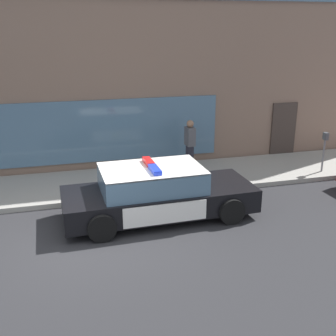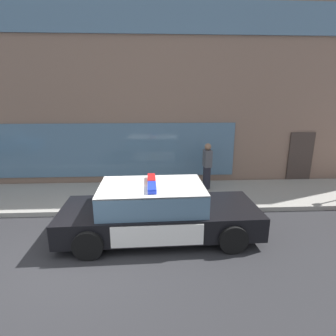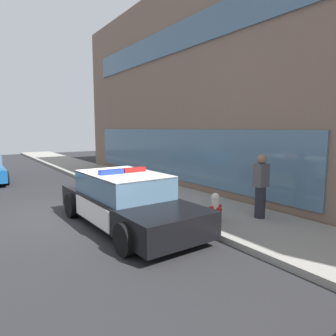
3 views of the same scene
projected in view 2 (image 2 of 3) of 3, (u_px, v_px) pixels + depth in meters
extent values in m
plane|color=#262628|center=(77.00, 254.00, 6.09)|extent=(48.00, 48.00, 0.00)
cube|color=gray|center=(104.00, 197.00, 9.34)|extent=(48.00, 2.75, 0.15)
cube|color=#7A6051|center=(134.00, 80.00, 13.76)|extent=(23.26, 8.59, 8.55)
cube|color=slate|center=(55.00, 151.00, 10.22)|extent=(13.96, 0.08, 2.10)
cube|color=#382D28|center=(300.00, 158.00, 10.81)|extent=(1.00, 0.08, 2.10)
cube|color=slate|center=(122.00, 16.00, 9.09)|extent=(19.54, 0.08, 1.10)
cube|color=black|center=(160.00, 217.00, 6.82)|extent=(5.01, 1.98, 0.60)
cube|color=silver|center=(221.00, 209.00, 6.90)|extent=(1.73, 1.86, 0.05)
cube|color=silver|center=(91.00, 214.00, 6.65)|extent=(1.44, 1.85, 0.05)
cube|color=silver|center=(155.00, 203.00, 7.72)|extent=(2.09, 0.08, 0.51)
cube|color=silver|center=(158.00, 236.00, 5.91)|extent=(2.09, 0.08, 0.51)
cube|color=yellow|center=(155.00, 203.00, 7.73)|extent=(0.22, 0.02, 0.26)
cube|color=slate|center=(152.00, 197.00, 6.65)|extent=(2.62, 1.73, 0.60)
cube|color=silver|center=(152.00, 186.00, 6.58)|extent=(2.62, 1.73, 0.04)
cube|color=red|center=(151.00, 179.00, 6.88)|extent=(0.22, 0.64, 0.11)
cube|color=blue|center=(152.00, 187.00, 6.23)|extent=(0.22, 0.64, 0.11)
cylinder|color=black|center=(213.00, 206.00, 7.88)|extent=(0.69, 0.24, 0.68)
cylinder|color=black|center=(233.00, 239.00, 6.10)|extent=(0.69, 0.24, 0.68)
cylinder|color=black|center=(102.00, 210.00, 7.63)|extent=(0.69, 0.24, 0.68)
cylinder|color=black|center=(88.00, 245.00, 5.85)|extent=(0.69, 0.24, 0.68)
cylinder|color=silver|center=(197.00, 199.00, 8.81)|extent=(0.28, 0.28, 0.10)
cylinder|color=silver|center=(198.00, 191.00, 8.73)|extent=(0.19, 0.19, 0.45)
sphere|color=silver|center=(198.00, 183.00, 8.66)|extent=(0.22, 0.22, 0.22)
cylinder|color=#B21E19|center=(198.00, 181.00, 8.63)|extent=(0.06, 0.06, 0.05)
cylinder|color=#B21E19|center=(198.00, 192.00, 8.59)|extent=(0.09, 0.10, 0.09)
cylinder|color=#B21E19|center=(197.00, 189.00, 8.87)|extent=(0.09, 0.10, 0.09)
cylinder|color=#B21E19|center=(202.00, 192.00, 8.75)|extent=(0.10, 0.12, 0.12)
cylinder|color=#23232D|center=(207.00, 178.00, 9.83)|extent=(0.28, 0.28, 0.85)
cube|color=#4C4C51|center=(207.00, 158.00, 9.64)|extent=(0.29, 0.42, 0.62)
sphere|color=#8C664C|center=(208.00, 147.00, 9.52)|extent=(0.24, 0.24, 0.24)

